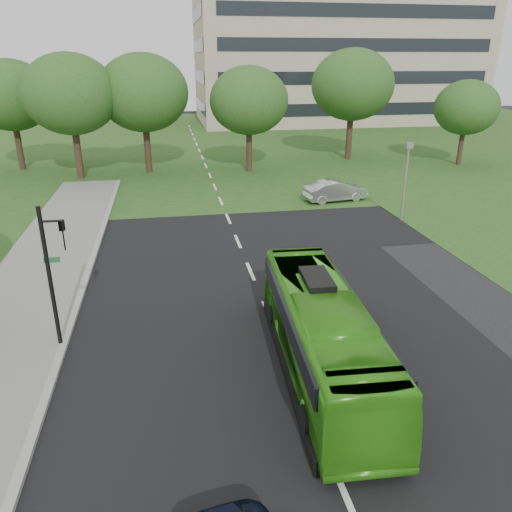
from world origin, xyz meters
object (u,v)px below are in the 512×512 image
at_px(tree_park_d, 353,85).
at_px(tree_park_e, 467,108).
at_px(traffic_light, 53,268).
at_px(tree_park_b, 143,93).
at_px(bus, 322,333).
at_px(tree_park_c, 249,101).
at_px(camera_pole, 406,171).
at_px(sedan, 335,191).
at_px(tree_park_f, 10,95).
at_px(office_building, 335,32).
at_px(tree_park_a, 70,94).

bearing_deg(tree_park_d, tree_park_e, -27.05).
bearing_deg(traffic_light, tree_park_b, 104.01).
bearing_deg(tree_park_e, bus, -127.16).
relative_size(tree_park_b, tree_park_c, 1.11).
relative_size(tree_park_e, bus, 0.79).
relative_size(bus, camera_pole, 2.04).
distance_m(tree_park_c, sedan, 12.16).
height_order(tree_park_c, tree_park_f, tree_park_f).
distance_m(tree_park_f, traffic_light, 31.58).
height_order(office_building, tree_park_e, office_building).
distance_m(tree_park_b, traffic_light, 27.57).
distance_m(office_building, tree_park_e, 36.22).
bearing_deg(office_building, traffic_light, -115.44).
relative_size(tree_park_a, traffic_light, 1.95).
bearing_deg(office_building, camera_pole, -103.46).
bearing_deg(tree_park_a, tree_park_e, -0.61).
bearing_deg(tree_park_b, traffic_light, -94.57).
bearing_deg(traffic_light, tree_park_e, 59.59).
xyz_separation_m(tree_park_f, camera_pole, (25.58, -19.22, -3.16)).
bearing_deg(traffic_light, camera_pole, 51.44).
height_order(office_building, bus, office_building).
height_order(office_building, tree_park_a, office_building).
xyz_separation_m(office_building, traffic_light, (-29.01, -60.97, -9.68)).
distance_m(office_building, bus, 68.11).
height_order(office_building, tree_park_f, office_building).
height_order(office_building, tree_park_b, office_building).
height_order(tree_park_e, tree_park_f, tree_park_f).
bearing_deg(camera_pole, office_building, 95.36).
xyz_separation_m(tree_park_a, tree_park_f, (-5.40, 4.32, -0.29)).
relative_size(tree_park_c, tree_park_e, 1.16).
bearing_deg(sedan, tree_park_b, 38.25).
bearing_deg(tree_park_b, camera_pole, -47.53).
xyz_separation_m(office_building, tree_park_c, (-18.52, -34.87, -6.79)).
distance_m(tree_park_c, camera_pole, 16.69).
bearing_deg(camera_pole, tree_park_e, 68.51).
relative_size(bus, traffic_light, 1.91).
relative_size(tree_park_d, bus, 1.07).
height_order(tree_park_b, tree_park_f, tree_park_b).
distance_m(tree_park_a, tree_park_b, 5.47).
height_order(tree_park_d, tree_park_e, tree_park_d).
bearing_deg(tree_park_b, tree_park_d, 8.56).
bearing_deg(bus, traffic_light, 163.51).
bearing_deg(tree_park_f, tree_park_b, -15.50).
bearing_deg(office_building, tree_park_b, -128.51).
relative_size(office_building, sedan, 9.45).
bearing_deg(tree_park_f, bus, -63.57).
height_order(tree_park_b, tree_park_d, tree_park_d).
bearing_deg(office_building, tree_park_c, -117.98).
bearing_deg(tree_park_c, sedan, -68.28).
bearing_deg(tree_park_d, office_building, 74.83).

